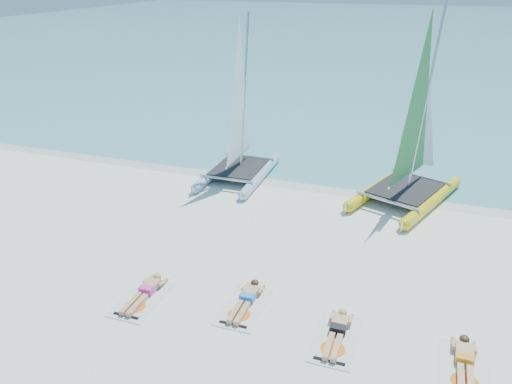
% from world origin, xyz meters
% --- Properties ---
extents(ground, '(140.00, 140.00, 0.00)m').
position_xyz_m(ground, '(0.00, 0.00, 0.00)').
color(ground, white).
rests_on(ground, ground).
extents(sea, '(140.00, 115.00, 0.01)m').
position_xyz_m(sea, '(0.00, 63.00, 0.01)').
color(sea, '#6FB1B9').
rests_on(sea, ground).
extents(wet_sand_strip, '(140.00, 1.40, 0.01)m').
position_xyz_m(wet_sand_strip, '(0.00, 5.50, 0.00)').
color(wet_sand_strip, silver).
rests_on(wet_sand_strip, ground).
extents(catamaran_blue, '(2.33, 4.80, 6.53)m').
position_xyz_m(catamaran_blue, '(-3.15, 5.45, 1.95)').
color(catamaran_blue, '#AFCBE6').
rests_on(catamaran_blue, ground).
extents(catamaran_yellow, '(4.12, 5.72, 7.07)m').
position_xyz_m(catamaran_yellow, '(3.60, 5.78, 2.23)').
color(catamaran_yellow, '#FAF61A').
rests_on(catamaran_yellow, ground).
extents(towel_a, '(1.00, 1.85, 0.02)m').
position_xyz_m(towel_a, '(-2.51, -3.28, 0.01)').
color(towel_a, white).
rests_on(towel_a, ground).
extents(sunbather_a, '(0.37, 1.73, 0.26)m').
position_xyz_m(sunbather_a, '(-2.51, -3.09, 0.12)').
color(sunbather_a, tan).
rests_on(sunbather_a, towel_a).
extents(towel_b, '(1.00, 1.85, 0.02)m').
position_xyz_m(towel_b, '(0.08, -2.73, 0.01)').
color(towel_b, white).
rests_on(towel_b, ground).
extents(sunbather_b, '(0.37, 1.73, 0.26)m').
position_xyz_m(sunbather_b, '(0.08, -2.53, 0.12)').
color(sunbather_b, tan).
rests_on(sunbather_b, towel_b).
extents(towel_c, '(1.00, 1.85, 0.02)m').
position_xyz_m(towel_c, '(2.50, -3.18, 0.01)').
color(towel_c, white).
rests_on(towel_c, ground).
extents(sunbather_c, '(0.37, 1.73, 0.26)m').
position_xyz_m(sunbather_c, '(2.50, -2.98, 0.12)').
color(sunbather_c, tan).
rests_on(sunbather_c, towel_c).
extents(towel_d, '(1.00, 1.85, 0.02)m').
position_xyz_m(towel_d, '(5.25, -3.25, 0.01)').
color(towel_d, white).
rests_on(towel_d, ground).
extents(sunbather_d, '(0.37, 1.73, 0.26)m').
position_xyz_m(sunbather_d, '(5.25, -3.06, 0.12)').
color(sunbather_d, tan).
rests_on(sunbather_d, towel_d).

